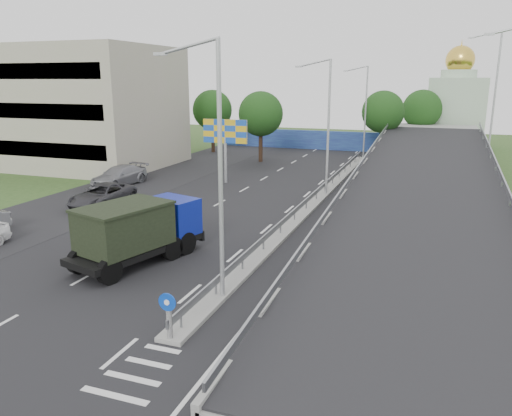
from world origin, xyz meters
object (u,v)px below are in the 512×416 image
at_px(billboard, 225,135).
at_px(dump_truck, 139,229).
at_px(lamp_post_mid, 326,120).
at_px(lamp_post_far, 364,107).
at_px(sign_bollard, 169,316).
at_px(parked_car_c, 102,195).
at_px(lamp_post_near, 216,159).
at_px(church, 456,107).
at_px(parked_car_d, 119,176).

distance_m(billboard, dump_truck, 19.83).
distance_m(lamp_post_mid, lamp_post_far, 20.00).
distance_m(sign_bollard, dump_truck, 8.42).
xyz_separation_m(sign_bollard, parked_car_c, (-14.04, 15.30, -0.25)).
bearing_deg(dump_truck, billboard, 116.82).
bearing_deg(sign_bollard, lamp_post_mid, 89.74).
bearing_deg(billboard, lamp_post_far, 63.16).
xyz_separation_m(lamp_post_near, billboard, (-9.11, 22.00, -1.62)).
bearing_deg(lamp_post_near, parked_car_c, 140.94).
bearing_deg(lamp_post_far, parked_car_c, -116.38).
relative_size(church, parked_car_c, 2.45).
relative_size(lamp_post_near, parked_car_c, 1.79).
height_order(lamp_post_near, church, church).
xyz_separation_m(lamp_post_near, lamp_post_mid, (0.00, 20.00, 0.00)).
relative_size(sign_bollard, parked_car_d, 0.30).
relative_size(lamp_post_far, billboard, 1.83).
relative_size(sign_bollard, parked_car_c, 0.30).
bearing_deg(parked_car_d, parked_car_c, -57.44).
bearing_deg(parked_car_d, sign_bollard, -44.79).
distance_m(lamp_post_near, lamp_post_mid, 20.00).
xyz_separation_m(church, parked_car_d, (-27.15, -36.01, -4.49)).
height_order(lamp_post_far, parked_car_d, lamp_post_far).
height_order(lamp_post_far, dump_truck, lamp_post_far).
height_order(lamp_post_mid, parked_car_d, lamp_post_mid).
xyz_separation_m(lamp_post_mid, billboard, (-9.11, 2.00, -1.62)).
distance_m(lamp_post_near, parked_car_c, 18.90).
height_order(sign_bollard, lamp_post_mid, lamp_post_mid).
xyz_separation_m(lamp_post_far, church, (9.89, 14.00, -0.50)).
height_order(lamp_post_far, billboard, lamp_post_far).
bearing_deg(lamp_post_near, billboard, 112.49).
bearing_deg(lamp_post_far, lamp_post_mid, -90.00).
xyz_separation_m(sign_bollard, dump_truck, (-5.30, 6.51, 0.66)).
bearing_deg(church, dump_truck, -106.60).
xyz_separation_m(sign_bollard, billboard, (-9.00, 25.83, 3.15)).
height_order(billboard, dump_truck, billboard).
bearing_deg(parked_car_d, billboard, 33.24).
bearing_deg(parked_car_c, sign_bollard, -48.76).
bearing_deg(lamp_post_far, church, 54.76).
height_order(sign_bollard, lamp_post_near, lamp_post_near).
bearing_deg(church, lamp_post_far, -125.24).
bearing_deg(sign_bollard, church, 80.19).
xyz_separation_m(sign_bollard, lamp_post_far, (0.11, 43.83, 4.77)).
xyz_separation_m(church, parked_car_c, (-24.04, -42.52, -4.53)).
bearing_deg(billboard, lamp_post_near, -67.51).
height_order(parked_car_c, parked_car_d, parked_car_d).
xyz_separation_m(billboard, parked_car_d, (-8.15, -4.01, -3.37)).
bearing_deg(billboard, church, 59.30).
distance_m(lamp_post_mid, church, 35.41).
bearing_deg(lamp_post_mid, sign_bollard, -90.26).
bearing_deg(sign_bollard, lamp_post_far, 89.86).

